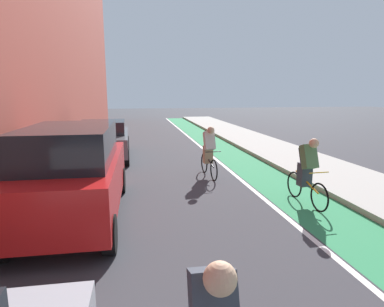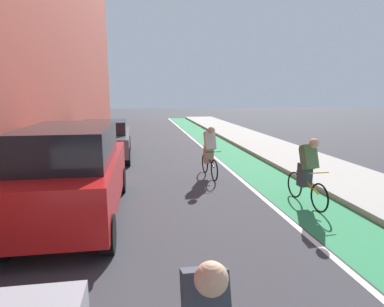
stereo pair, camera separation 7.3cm
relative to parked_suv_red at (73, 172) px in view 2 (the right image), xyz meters
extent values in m
plane|color=#38383D|center=(2.53, 4.87, -1.02)|extent=(84.26, 84.26, 0.00)
cube|color=#2D8451|center=(5.31, 6.87, -1.02)|extent=(1.60, 38.30, 0.00)
cube|color=white|center=(4.41, 6.87, -1.01)|extent=(0.12, 38.30, 0.00)
cube|color=#A8A59E|center=(7.49, 6.87, -0.95)|extent=(2.75, 38.30, 0.14)
cube|color=red|center=(0.00, 0.06, -0.21)|extent=(1.88, 4.46, 0.95)
cube|color=black|center=(0.00, -0.16, 0.59)|extent=(1.64, 2.69, 0.75)
cylinder|color=black|center=(-0.80, 1.74, -0.69)|extent=(0.23, 0.66, 0.66)
cylinder|color=black|center=(0.85, 1.72, -0.69)|extent=(0.23, 0.66, 0.66)
cylinder|color=black|center=(-0.85, -1.59, -0.69)|extent=(0.23, 0.66, 0.66)
cylinder|color=black|center=(0.80, -1.62, -0.69)|extent=(0.23, 0.66, 0.66)
cube|color=#595B60|center=(0.00, 6.49, -0.34)|extent=(2.02, 4.48, 0.70)
cube|color=black|center=(0.01, 6.27, 0.24)|extent=(1.74, 1.90, 0.55)
cylinder|color=black|center=(-0.92, 8.15, -0.69)|extent=(0.23, 0.66, 0.66)
cylinder|color=black|center=(0.86, 8.18, -0.69)|extent=(0.23, 0.66, 0.66)
cylinder|color=black|center=(-0.85, 4.81, -0.69)|extent=(0.23, 0.66, 0.66)
cylinder|color=black|center=(0.92, 4.84, -0.69)|extent=(0.23, 0.66, 0.66)
sphere|color=tan|center=(1.78, -4.94, 0.47)|extent=(0.22, 0.22, 0.22)
cube|color=maroon|center=(1.78, -4.66, 0.15)|extent=(0.26, 0.28, 0.39)
torus|color=black|center=(5.28, -0.48, -0.69)|extent=(0.08, 0.66, 0.66)
torus|color=black|center=(5.22, 0.56, -0.69)|extent=(0.08, 0.66, 0.66)
cylinder|color=gold|center=(5.25, 0.04, -0.47)|extent=(0.09, 0.96, 0.33)
cylinder|color=gold|center=(5.24, 0.22, -0.39)|extent=(0.04, 0.12, 0.55)
cylinder|color=gold|center=(5.27, -0.40, -0.14)|extent=(0.48, 0.05, 0.02)
cube|color=#333842|center=(5.24, 0.15, -0.32)|extent=(0.29, 0.25, 0.56)
cube|color=#4C7247|center=(5.25, 0.02, 0.14)|extent=(0.34, 0.42, 0.60)
sphere|color=tan|center=(5.26, -0.14, 0.48)|extent=(0.22, 0.22, 0.22)
cube|color=#333842|center=(5.24, 0.14, 0.16)|extent=(0.27, 0.29, 0.39)
torus|color=black|center=(3.56, 2.38, -0.69)|extent=(0.08, 0.66, 0.66)
torus|color=black|center=(3.49, 3.43, -0.69)|extent=(0.08, 0.66, 0.66)
cylinder|color=black|center=(3.53, 2.91, -0.47)|extent=(0.10, 0.96, 0.33)
cylinder|color=black|center=(3.52, 3.09, -0.39)|extent=(0.04, 0.12, 0.55)
cylinder|color=black|center=(3.56, 2.46, -0.14)|extent=(0.48, 0.06, 0.02)
cube|color=tan|center=(3.52, 3.01, -0.32)|extent=(0.30, 0.26, 0.56)
cube|color=beige|center=(3.53, 2.88, 0.14)|extent=(0.35, 0.42, 0.60)
sphere|color=tan|center=(3.54, 2.73, 0.48)|extent=(0.22, 0.22, 0.22)
cube|color=#333842|center=(3.52, 3.01, 0.16)|extent=(0.28, 0.29, 0.39)
camera|label=1|loc=(1.29, -6.71, 1.62)|focal=29.99mm
camera|label=2|loc=(1.36, -6.73, 1.62)|focal=29.99mm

